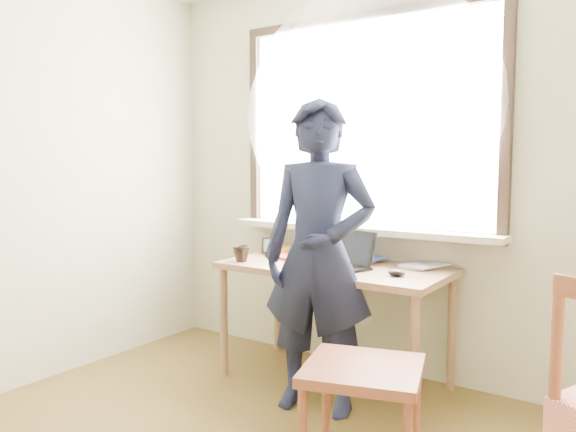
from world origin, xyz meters
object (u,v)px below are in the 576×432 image
Objects in this scene: mug_dark at (241,254)px; mug_white at (324,251)px; person at (319,257)px; work_chair at (363,383)px; desk at (334,277)px; laptop at (345,259)px.

mug_white is at bearing 45.44° from mug_dark.
mug_white is at bearing 103.69° from person.
person is (-0.52, 0.48, 0.43)m from work_chair.
mug_dark reaches higher than work_chair.
work_chair is at bearing -57.62° from person.
person is at bearing -73.00° from desk.
work_chair is at bearing -28.11° from mug_dark.
desk is 2.29× the size of work_chair.
mug_white is 0.54m from mug_dark.
work_chair is (1.17, -0.63, -0.37)m from mug_dark.
mug_white is 1.34m from work_chair.
person reaches higher than desk.
laptop reaches higher than mug_dark.
person reaches higher than mug_dark.
laptop is at bearing -36.07° from mug_white.
work_chair is at bearing -53.59° from desk.
mug_white is at bearing 128.30° from work_chair.
desk is 0.43m from person.
person is (0.66, -0.14, 0.06)m from mug_dark.
laptop is 0.33m from mug_white.
laptop reaches higher than desk.
mug_dark is at bearing -157.51° from desk.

